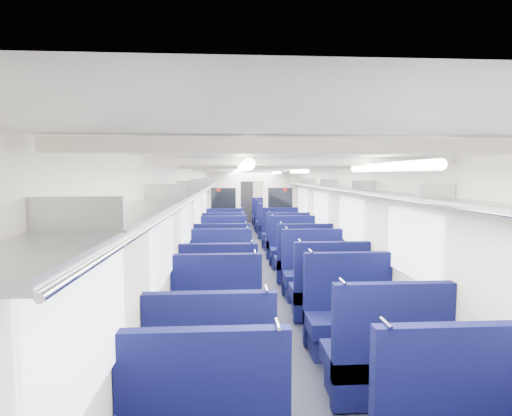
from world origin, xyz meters
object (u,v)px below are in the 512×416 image
object	(u,v)px
seat_11	(314,276)
seat_21	(274,227)
seat_23	(270,223)
seat_15	(293,251)
bulkhead	(252,206)
seat_18	(225,237)
seat_26	(227,217)
seat_4	(212,378)
seat_16	(224,244)
seat_20	(226,228)
seat_24	(226,220)
seat_25	(267,220)
seat_5	(385,363)
seat_13	(303,263)
seat_7	(350,321)
seat_14	(224,251)
seat_27	(265,217)
seat_10	(221,276)
seat_17	(287,243)
seat_8	(219,297)
seat_19	(281,236)
seat_22	(226,224)
seat_9	(329,294)
end_door	(245,201)
seat_12	(222,263)

from	to	relation	value
seat_11	seat_21	bearing A→B (deg)	90.00
seat_23	seat_15	bearing A→B (deg)	-90.00
bulkhead	seat_18	xyz separation A→B (m)	(-0.83, -0.79, -0.85)
seat_11	seat_26	bearing A→B (deg)	99.35
seat_4	seat_16	bearing A→B (deg)	90.00
seat_26	seat_20	bearing A→B (deg)	-90.00
seat_11	seat_24	xyz separation A→B (m)	(-1.66, 9.05, 0.00)
seat_20	seat_25	bearing A→B (deg)	55.70
seat_5	seat_24	xyz separation A→B (m)	(-1.66, 12.35, 0.00)
seat_13	seat_16	bearing A→B (deg)	124.31
seat_7	seat_14	bearing A→B (deg)	109.79
seat_16	seat_5	bearing A→B (deg)	-76.31
seat_24	seat_27	bearing A→B (deg)	31.66
seat_24	seat_14	bearing A→B (deg)	-90.00
seat_27	seat_4	bearing A→B (deg)	-96.98
seat_10	seat_17	xyz separation A→B (m)	(1.66, 3.33, 0.00)
seat_17	seat_24	distance (m)	5.84
seat_4	seat_7	distance (m)	2.11
seat_10	seat_20	bearing A→B (deg)	90.00
seat_8	seat_19	xyz separation A→B (m)	(1.66, 5.87, 0.00)
seat_16	seat_22	xyz separation A→B (m)	(0.00, 4.28, 0.00)
seat_18	seat_24	distance (m)	4.49
seat_15	seat_16	size ratio (longest dim) A/B	1.00
seat_26	seat_9	bearing A→B (deg)	-81.54
seat_14	seat_25	xyz separation A→B (m)	(1.66, 6.64, 0.00)
seat_7	seat_20	bearing A→B (deg)	100.66
seat_24	seat_11	bearing A→B (deg)	-79.61
seat_8	seat_11	distance (m)	2.00
seat_19	seat_23	distance (m)	3.19
end_door	seat_9	size ratio (longest dim) A/B	1.60
seat_27	bulkhead	bearing A→B (deg)	-99.96
bulkhead	seat_24	bearing A→B (deg)	102.64
seat_12	seat_25	distance (m)	8.04
seat_14	seat_25	size ratio (longest dim) A/B	1.00
seat_5	seat_10	distance (m)	3.80
bulkhead	seat_23	xyz separation A→B (m)	(0.83, 2.60, -0.85)
seat_8	seat_22	distance (m)	8.91
seat_4	seat_18	xyz separation A→B (m)	(0.00, 8.04, 0.00)
seat_17	seat_27	size ratio (longest dim) A/B	1.00
bulkhead	seat_7	world-z (taller)	bulkhead
seat_5	seat_22	bearing A→B (deg)	98.51
seat_13	seat_22	bearing A→B (deg)	103.90
seat_8	end_door	bearing A→B (deg)	86.24
seat_4	seat_20	bearing A→B (deg)	90.00
seat_17	seat_21	bearing A→B (deg)	90.00
seat_10	seat_4	bearing A→B (deg)	-90.00
seat_26	end_door	bearing A→B (deg)	60.07
seat_17	seat_27	world-z (taller)	same
seat_17	seat_27	distance (m)	6.62
seat_16	seat_11	bearing A→B (deg)	-64.73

